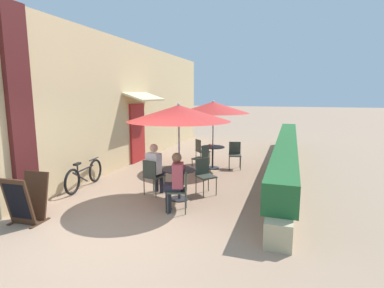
{
  "coord_description": "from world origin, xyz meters",
  "views": [
    {
      "loc": [
        2.86,
        -4.07,
        2.41
      ],
      "look_at": [
        0.15,
        4.05,
        1.0
      ],
      "focal_mm": 28.0,
      "sensor_mm": 36.0,
      "label": 1
    }
  ],
  "objects_px": {
    "seated_patron_near_right": "(175,180)",
    "coffee_cup_mid": "(210,146)",
    "cafe_chair_near_left": "(152,174)",
    "cafe_chair_near_back": "(205,173)",
    "patio_umbrella_near": "(179,113)",
    "coffee_cup_near": "(184,167)",
    "patio_table_mid": "(213,153)",
    "cafe_chair_near_right": "(181,188)",
    "cafe_chair_mid_left": "(235,153)",
    "patio_umbrella_mid": "(213,107)",
    "cafe_chair_mid_right": "(201,149)",
    "cafe_chair_mid_back": "(202,157)",
    "bicycle_leaning": "(84,175)",
    "seated_patron_near_left": "(155,166)",
    "menu_board": "(27,199)",
    "patio_table_near": "(179,177)"
  },
  "relations": [
    {
      "from": "coffee_cup_near",
      "to": "patio_umbrella_mid",
      "type": "xyz_separation_m",
      "value": [
        -0.12,
        3.1,
        1.23
      ]
    },
    {
      "from": "cafe_chair_mid_left",
      "to": "seated_patron_near_left",
      "type": "bearing_deg",
      "value": 54.02
    },
    {
      "from": "patio_umbrella_mid",
      "to": "cafe_chair_near_right",
      "type": "bearing_deg",
      "value": -85.37
    },
    {
      "from": "coffee_cup_mid",
      "to": "bicycle_leaning",
      "type": "relative_size",
      "value": 0.05
    },
    {
      "from": "cafe_chair_near_left",
      "to": "patio_table_near",
      "type": "bearing_deg",
      "value": 5.99
    },
    {
      "from": "patio_umbrella_near",
      "to": "patio_table_near",
      "type": "bearing_deg",
      "value": 0.0
    },
    {
      "from": "patio_umbrella_near",
      "to": "patio_table_mid",
      "type": "bearing_deg",
      "value": 90.38
    },
    {
      "from": "cafe_chair_near_right",
      "to": "cafe_chair_mid_right",
      "type": "bearing_deg",
      "value": -5.95
    },
    {
      "from": "patio_umbrella_mid",
      "to": "cafe_chair_mid_left",
      "type": "relative_size",
      "value": 2.68
    },
    {
      "from": "cafe_chair_near_left",
      "to": "cafe_chair_near_back",
      "type": "relative_size",
      "value": 1.0
    },
    {
      "from": "cafe_chair_near_left",
      "to": "patio_umbrella_mid",
      "type": "xyz_separation_m",
      "value": [
        0.71,
        3.07,
        1.49
      ]
    },
    {
      "from": "seated_patron_near_right",
      "to": "cafe_chair_mid_right",
      "type": "bearing_deg",
      "value": -7.39
    },
    {
      "from": "patio_table_near",
      "to": "cafe_chair_mid_right",
      "type": "xyz_separation_m",
      "value": [
        -0.57,
        3.64,
        -0.01
      ]
    },
    {
      "from": "seated_patron_near_right",
      "to": "coffee_cup_mid",
      "type": "distance_m",
      "value": 3.77
    },
    {
      "from": "coffee_cup_near",
      "to": "bicycle_leaning",
      "type": "xyz_separation_m",
      "value": [
        -2.76,
        -0.02,
        -0.43
      ]
    },
    {
      "from": "menu_board",
      "to": "seated_patron_near_right",
      "type": "bearing_deg",
      "value": 26.43
    },
    {
      "from": "seated_patron_near_left",
      "to": "cafe_chair_mid_right",
      "type": "height_order",
      "value": "seated_patron_near_left"
    },
    {
      "from": "patio_umbrella_near",
      "to": "cafe_chair_mid_left",
      "type": "relative_size",
      "value": 2.68
    },
    {
      "from": "patio_table_near",
      "to": "seated_patron_near_right",
      "type": "relative_size",
      "value": 0.62
    },
    {
      "from": "seated_patron_near_right",
      "to": "bicycle_leaning",
      "type": "xyz_separation_m",
      "value": [
        -2.84,
        0.74,
        -0.35
      ]
    },
    {
      "from": "patio_umbrella_near",
      "to": "coffee_cup_near",
      "type": "distance_m",
      "value": 1.24
    },
    {
      "from": "cafe_chair_mid_left",
      "to": "patio_umbrella_mid",
      "type": "bearing_deg",
      "value": 5.99
    },
    {
      "from": "patio_table_mid",
      "to": "coffee_cup_near",
      "type": "bearing_deg",
      "value": -87.76
    },
    {
      "from": "cafe_chair_near_back",
      "to": "coffee_cup_mid",
      "type": "height_order",
      "value": "cafe_chair_near_back"
    },
    {
      "from": "patio_table_mid",
      "to": "cafe_chair_mid_left",
      "type": "xyz_separation_m",
      "value": [
        0.69,
        0.23,
        -0.01
      ]
    },
    {
      "from": "patio_table_near",
      "to": "bicycle_leaning",
      "type": "relative_size",
      "value": 0.44
    },
    {
      "from": "seated_patron_near_left",
      "to": "cafe_chair_mid_left",
      "type": "xyz_separation_m",
      "value": [
        1.38,
        3.19,
        -0.17
      ]
    },
    {
      "from": "bicycle_leaning",
      "to": "menu_board",
      "type": "bearing_deg",
      "value": -87.64
    },
    {
      "from": "cafe_chair_near_right",
      "to": "cafe_chair_mid_left",
      "type": "bearing_deg",
      "value": -22.63
    },
    {
      "from": "seated_patron_near_left",
      "to": "bicycle_leaning",
      "type": "xyz_separation_m",
      "value": [
        -1.96,
        -0.16,
        -0.35
      ]
    },
    {
      "from": "cafe_chair_near_left",
      "to": "patio_table_mid",
      "type": "bearing_deg",
      "value": 89.8
    },
    {
      "from": "patio_umbrella_mid",
      "to": "cafe_chair_mid_right",
      "type": "height_order",
      "value": "patio_umbrella_mid"
    },
    {
      "from": "coffee_cup_mid",
      "to": "patio_umbrella_mid",
      "type": "bearing_deg",
      "value": 54.31
    },
    {
      "from": "cafe_chair_mid_back",
      "to": "cafe_chair_near_left",
      "type": "bearing_deg",
      "value": -176.13
    },
    {
      "from": "cafe_chair_near_back",
      "to": "cafe_chair_mid_left",
      "type": "xyz_separation_m",
      "value": [
        0.23,
        2.8,
        0.0
      ]
    },
    {
      "from": "cafe_chair_mid_left",
      "to": "menu_board",
      "type": "height_order",
      "value": "menu_board"
    },
    {
      "from": "bicycle_leaning",
      "to": "menu_board",
      "type": "height_order",
      "value": "menu_board"
    },
    {
      "from": "coffee_cup_near",
      "to": "bicycle_leaning",
      "type": "distance_m",
      "value": 2.8
    },
    {
      "from": "patio_umbrella_near",
      "to": "cafe_chair_mid_right",
      "type": "xyz_separation_m",
      "value": [
        -0.57,
        3.64,
        -1.49
      ]
    },
    {
      "from": "patio_table_near",
      "to": "bicycle_leaning",
      "type": "height_order",
      "value": "bicycle_leaning"
    },
    {
      "from": "cafe_chair_near_back",
      "to": "seated_patron_near_right",
      "type": "bearing_deg",
      "value": 31.55
    },
    {
      "from": "cafe_chair_near_back",
      "to": "cafe_chair_mid_right",
      "type": "height_order",
      "value": "same"
    },
    {
      "from": "cafe_chair_mid_back",
      "to": "bicycle_leaning",
      "type": "xyz_separation_m",
      "value": [
        -2.5,
        -2.4,
        -0.18
      ]
    },
    {
      "from": "cafe_chair_near_left",
      "to": "cafe_chair_mid_right",
      "type": "xyz_separation_m",
      "value": [
        0.16,
        3.55,
        0.0
      ]
    },
    {
      "from": "menu_board",
      "to": "coffee_cup_mid",
      "type": "bearing_deg",
      "value": 63.94
    },
    {
      "from": "seated_patron_near_left",
      "to": "cafe_chair_mid_back",
      "type": "height_order",
      "value": "seated_patron_near_left"
    },
    {
      "from": "cafe_chair_near_left",
      "to": "seated_patron_near_right",
      "type": "height_order",
      "value": "seated_patron_near_right"
    },
    {
      "from": "patio_umbrella_near",
      "to": "cafe_chair_near_back",
      "type": "bearing_deg",
      "value": 53.22
    },
    {
      "from": "patio_table_near",
      "to": "patio_umbrella_mid",
      "type": "height_order",
      "value": "patio_umbrella_mid"
    },
    {
      "from": "seated_patron_near_right",
      "to": "patio_umbrella_mid",
      "type": "height_order",
      "value": "patio_umbrella_mid"
    }
  ]
}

